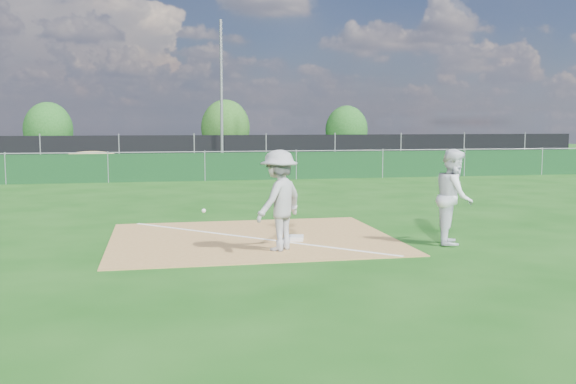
# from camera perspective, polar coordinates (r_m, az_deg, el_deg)

# --- Properties ---
(ground) EXTENTS (90.00, 90.00, 0.00)m
(ground) POSITION_cam_1_polar(r_m,az_deg,el_deg) (22.74, -6.48, -0.14)
(ground) COLOR #12430E
(ground) RESTS_ON ground
(infield_dirt) EXTENTS (6.00, 5.00, 0.02)m
(infield_dirt) POSITION_cam_1_polar(r_m,az_deg,el_deg) (13.88, -3.21, -4.14)
(infield_dirt) COLOR olive
(infield_dirt) RESTS_ON ground
(foul_line) EXTENTS (5.01, 5.01, 0.01)m
(foul_line) POSITION_cam_1_polar(r_m,az_deg,el_deg) (13.88, -3.21, -4.07)
(foul_line) COLOR white
(foul_line) RESTS_ON infield_dirt
(green_fence) EXTENTS (44.00, 0.05, 1.20)m
(green_fence) POSITION_cam_1_polar(r_m,az_deg,el_deg) (27.65, -7.40, 2.23)
(green_fence) COLOR black
(green_fence) RESTS_ON ground
(dirt_mound) EXTENTS (3.38, 2.60, 1.17)m
(dirt_mound) POSITION_cam_1_polar(r_m,az_deg,el_deg) (31.23, -17.06, 2.43)
(dirt_mound) COLOR #978149
(dirt_mound) RESTS_ON ground
(black_fence) EXTENTS (46.00, 0.04, 1.80)m
(black_fence) POSITION_cam_1_polar(r_m,az_deg,el_deg) (35.61, -8.33, 3.58)
(black_fence) COLOR black
(black_fence) RESTS_ON ground
(parking_lot) EXTENTS (46.00, 9.00, 0.01)m
(parking_lot) POSITION_cam_1_polar(r_m,az_deg,el_deg) (40.64, -8.70, 2.63)
(parking_lot) COLOR black
(parking_lot) RESTS_ON ground
(light_pole) EXTENTS (0.16, 0.16, 8.00)m
(light_pole) POSITION_cam_1_polar(r_m,az_deg,el_deg) (35.42, -5.93, 8.61)
(light_pole) COLOR slate
(light_pole) RESTS_ON ground
(first_base) EXTENTS (0.50, 0.50, 0.09)m
(first_base) POSITION_cam_1_polar(r_m,az_deg,el_deg) (13.62, 0.51, -4.10)
(first_base) COLOR silver
(first_base) RESTS_ON infield_dirt
(play_at_first) EXTENTS (2.20, 1.40, 1.95)m
(play_at_first) POSITION_cam_1_polar(r_m,az_deg,el_deg) (12.43, -0.80, -0.74)
(play_at_first) COLOR #A6A6A9
(play_at_first) RESTS_ON infield_dirt
(runner) EXTENTS (1.06, 1.17, 1.96)m
(runner) POSITION_cam_1_polar(r_m,az_deg,el_deg) (13.60, 14.53, -0.41)
(runner) COLOR white
(runner) RESTS_ON ground
(car_left) EXTENTS (5.20, 3.58, 1.64)m
(car_left) POSITION_cam_1_polar(r_m,az_deg,el_deg) (40.54, -14.80, 3.66)
(car_left) COLOR #A7AAAF
(car_left) RESTS_ON parking_lot
(car_mid) EXTENTS (4.64, 2.74, 1.45)m
(car_mid) POSITION_cam_1_polar(r_m,az_deg,el_deg) (39.91, -8.23, 3.62)
(car_mid) COLOR black
(car_mid) RESTS_ON parking_lot
(car_right) EXTENTS (5.09, 3.15, 1.38)m
(car_right) POSITION_cam_1_polar(r_m,az_deg,el_deg) (39.93, -3.81, 3.62)
(car_right) COLOR black
(car_right) RESTS_ON parking_lot
(tree_left) EXTENTS (3.27, 3.27, 3.88)m
(tree_left) POSITION_cam_1_polar(r_m,az_deg,el_deg) (46.94, -20.53, 5.21)
(tree_left) COLOR #382316
(tree_left) RESTS_ON ground
(tree_mid) EXTENTS (3.46, 3.46, 4.10)m
(tree_mid) POSITION_cam_1_polar(r_m,az_deg,el_deg) (45.93, -5.58, 5.71)
(tree_mid) COLOR #382316
(tree_mid) RESTS_ON ground
(tree_right) EXTENTS (3.15, 3.15, 3.74)m
(tree_right) POSITION_cam_1_polar(r_m,az_deg,el_deg) (48.38, 5.22, 5.51)
(tree_right) COLOR #382316
(tree_right) RESTS_ON ground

